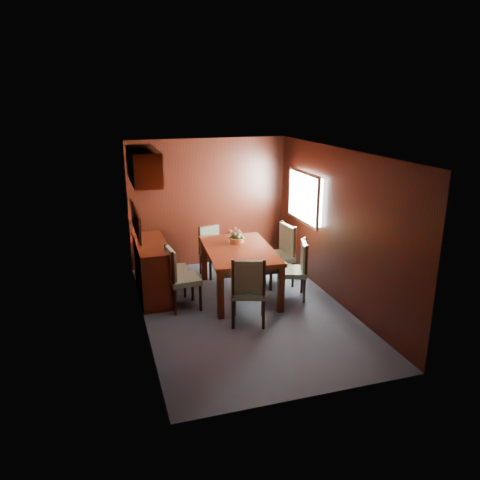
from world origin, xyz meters
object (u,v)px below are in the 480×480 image
object	(u,v)px
chair_head	(248,287)
flower_centerpiece	(237,235)
chair_right_near	(297,267)
sideboard	(153,269)
dining_table	(239,255)
chair_left_near	(179,275)

from	to	relation	value
chair_head	flower_centerpiece	world-z (taller)	flower_centerpiece
chair_right_near	sideboard	bearing A→B (deg)	89.11
sideboard	chair_head	size ratio (longest dim) A/B	1.36
dining_table	chair_head	xyz separation A→B (m)	(-0.19, -1.06, -0.11)
chair_head	flower_centerpiece	xyz separation A→B (m)	(0.26, 1.41, 0.34)
dining_table	flower_centerpiece	distance (m)	0.42
sideboard	chair_right_near	world-z (taller)	chair_right_near
sideboard	chair_head	xyz separation A→B (m)	(1.15, -1.45, 0.12)
chair_left_near	chair_right_near	xyz separation A→B (m)	(1.87, -0.16, -0.02)
chair_right_near	flower_centerpiece	distance (m)	1.14
sideboard	dining_table	size ratio (longest dim) A/B	0.79
chair_right_near	chair_head	xyz separation A→B (m)	(-1.03, -0.66, 0.04)
dining_table	chair_head	bearing A→B (deg)	-96.05
dining_table	chair_right_near	distance (m)	0.94
chair_left_near	chair_head	bearing A→B (deg)	40.16
chair_right_near	chair_head	distance (m)	1.22
sideboard	chair_right_near	bearing A→B (deg)	-19.91
sideboard	dining_table	world-z (taller)	sideboard
chair_right_near	chair_head	bearing A→B (deg)	141.90
sideboard	dining_table	bearing A→B (deg)	-16.21
chair_right_near	chair_head	world-z (taller)	chair_head
chair_right_near	flower_centerpiece	bearing A→B (deg)	64.99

